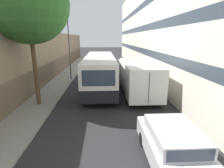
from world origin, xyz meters
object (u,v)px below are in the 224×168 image
Objects in this scene: box_truck at (136,75)px; panel_van at (101,59)px; car_hatchback at (174,147)px; street_tree_left at (28,2)px; street_lamp at (68,30)px; bus at (100,71)px.

box_truck is 14.54m from panel_van.
car_hatchback is 0.49× the size of street_tree_left.
car_hatchback is 11.08m from street_tree_left.
street_lamp is at bearing 83.08° from street_tree_left.
street_tree_left is (-0.91, -7.50, 1.25)m from street_lamp.
bus is 1.20× the size of street_tree_left.
street_tree_left is (-6.98, 6.28, 5.87)m from car_hatchback.
street_tree_left is at bearing -103.65° from panel_van.
car_hatchback is 0.50× the size of box_truck.
bus is 7.87m from street_tree_left.
street_tree_left is (-4.12, -16.95, 5.48)m from panel_van.
bus is at bearing 104.72° from car_hatchback.
box_truck is (0.31, 9.06, 0.73)m from car_hatchback.
panel_van is at bearing 76.35° from street_tree_left.
bus is at bearing 153.14° from box_truck.
box_truck is 8.84m from street_lamp.
car_hatchback is 0.94× the size of panel_van.
box_truck is 9.34m from street_tree_left.
panel_van is 0.52× the size of street_tree_left.
car_hatchback is 0.57× the size of street_lamp.
street_tree_left reaches higher than bus.
bus is 3.48m from box_truck.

